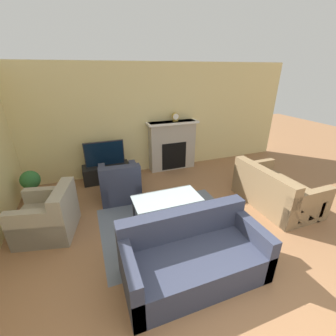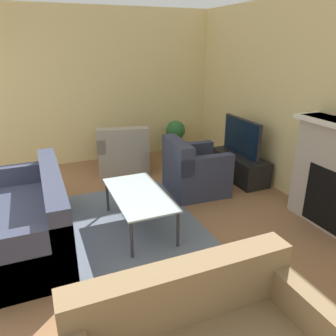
% 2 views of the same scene
% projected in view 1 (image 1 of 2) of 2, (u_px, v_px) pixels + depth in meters
% --- Properties ---
extents(wall_back, '(8.57, 0.06, 2.70)m').
position_uv_depth(wall_back, '(139.00, 120.00, 5.62)').
color(wall_back, beige).
rests_on(wall_back, ground_plane).
extents(area_rug, '(2.39, 1.80, 0.00)m').
position_uv_depth(area_rug, '(170.00, 224.00, 3.99)').
color(area_rug, slate).
rests_on(area_rug, ground_plane).
extents(fireplace, '(1.35, 0.36, 1.29)m').
position_uv_depth(fireplace, '(172.00, 145.00, 6.00)').
color(fireplace, '#B2A899').
rests_on(fireplace, ground_plane).
extents(tv_stand, '(1.10, 0.44, 0.40)m').
position_uv_depth(tv_stand, '(107.00, 173.00, 5.50)').
color(tv_stand, black).
rests_on(tv_stand, ground_plane).
extents(tv, '(0.91, 0.06, 0.60)m').
position_uv_depth(tv, '(104.00, 154.00, 5.29)').
color(tv, '#232328').
rests_on(tv, tv_stand).
extents(couch_sectional, '(1.82, 0.91, 0.82)m').
position_uv_depth(couch_sectional, '(193.00, 256.00, 2.93)').
color(couch_sectional, '#33384C').
rests_on(couch_sectional, ground_plane).
extents(couch_loveseat, '(0.99, 1.54, 0.82)m').
position_uv_depth(couch_loveseat, '(274.00, 192.00, 4.48)').
color(couch_loveseat, '#8C704C').
rests_on(couch_loveseat, ground_plane).
extents(armchair_by_window, '(1.01, 1.00, 0.82)m').
position_uv_depth(armchair_by_window, '(49.00, 217.00, 3.69)').
color(armchair_by_window, '#9E937F').
rests_on(armchair_by_window, ground_plane).
extents(armchair_accent, '(0.84, 0.85, 0.82)m').
position_uv_depth(armchair_accent, '(120.00, 185.00, 4.72)').
color(armchair_accent, '#33384C').
rests_on(armchair_accent, ground_plane).
extents(coffee_table, '(1.19, 0.60, 0.45)m').
position_uv_depth(coffee_table, '(167.00, 200.00, 3.98)').
color(coffee_table, '#333338').
rests_on(coffee_table, ground_plane).
extents(potted_plant, '(0.37, 0.37, 0.69)m').
position_uv_depth(potted_plant, '(31.00, 183.00, 4.51)').
color(potted_plant, '#AD704C').
rests_on(potted_plant, ground_plane).
extents(mantel_clock, '(0.19, 0.07, 0.22)m').
position_uv_depth(mantel_clock, '(175.00, 117.00, 5.73)').
color(mantel_clock, '#B79338').
rests_on(mantel_clock, fireplace).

